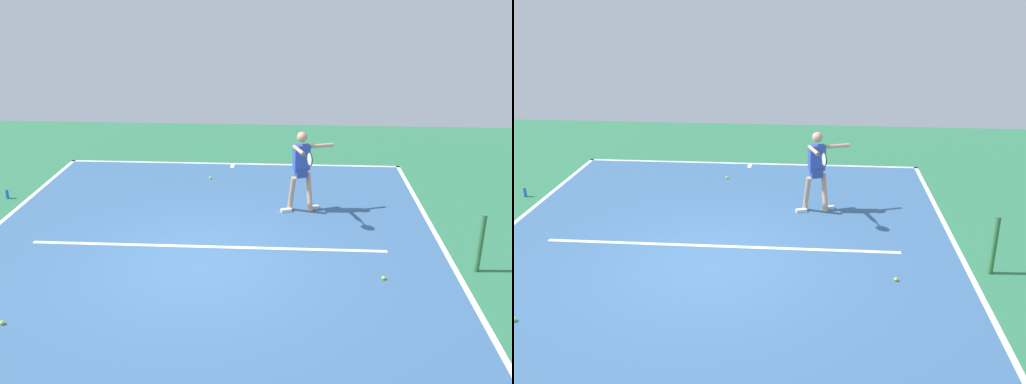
% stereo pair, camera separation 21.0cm
% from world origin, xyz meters
% --- Properties ---
extents(ground_plane, '(20.41, 20.41, 0.00)m').
position_xyz_m(ground_plane, '(0.00, 0.00, 0.00)').
color(ground_plane, '#2D754C').
extents(court_surface, '(9.05, 11.63, 0.00)m').
position_xyz_m(court_surface, '(0.00, 0.00, 0.00)').
color(court_surface, '#38608E').
rests_on(court_surface, ground_plane).
extents(court_line_baseline_near, '(9.05, 0.10, 0.01)m').
position_xyz_m(court_line_baseline_near, '(0.00, -5.76, 0.00)').
color(court_line_baseline_near, white).
rests_on(court_line_baseline_near, ground_plane).
extents(court_line_sideline_left, '(0.10, 11.63, 0.01)m').
position_xyz_m(court_line_sideline_left, '(-4.48, 0.00, 0.00)').
color(court_line_sideline_left, white).
rests_on(court_line_sideline_left, ground_plane).
extents(court_line_service, '(6.79, 0.10, 0.01)m').
position_xyz_m(court_line_service, '(0.00, -0.66, 0.00)').
color(court_line_service, white).
rests_on(court_line_service, ground_plane).
extents(court_line_centre_mark, '(0.10, 0.30, 0.01)m').
position_xyz_m(court_line_centre_mark, '(0.00, -5.56, 0.00)').
color(court_line_centre_mark, white).
rests_on(court_line_centre_mark, ground_plane).
extents(net_post, '(0.09, 0.09, 1.07)m').
position_xyz_m(net_post, '(-4.83, 0.00, 0.54)').
color(net_post, '#38753D').
rests_on(net_post, ground_plane).
extents(tennis_player, '(1.12, 1.33, 1.79)m').
position_xyz_m(tennis_player, '(-1.81, -2.54, 1.03)').
color(tennis_player, tan).
rests_on(tennis_player, ground_plane).
extents(tennis_ball_by_sideline, '(0.07, 0.07, 0.07)m').
position_xyz_m(tennis_ball_by_sideline, '(2.67, 2.07, 0.03)').
color(tennis_ball_by_sideline, '#CCE033').
rests_on(tennis_ball_by_sideline, ground_plane).
extents(tennis_ball_centre_court, '(0.07, 0.07, 0.07)m').
position_xyz_m(tennis_ball_centre_court, '(-3.16, 0.40, 0.03)').
color(tennis_ball_centre_court, yellow).
rests_on(tennis_ball_centre_court, ground_plane).
extents(tennis_ball_by_baseline, '(0.07, 0.07, 0.07)m').
position_xyz_m(tennis_ball_by_baseline, '(0.45, -4.48, 0.03)').
color(tennis_ball_by_baseline, '#CCE033').
rests_on(tennis_ball_by_baseline, ground_plane).
extents(water_bottle, '(0.07, 0.07, 0.22)m').
position_xyz_m(water_bottle, '(4.97, -2.88, 0.11)').
color(water_bottle, blue).
rests_on(water_bottle, ground_plane).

